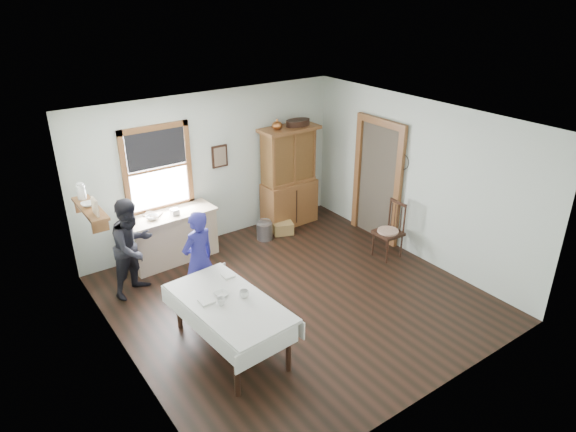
{
  "coord_description": "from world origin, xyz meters",
  "views": [
    {
      "loc": [
        -3.86,
        -5.25,
        4.4
      ],
      "look_at": [
        0.08,
        0.3,
        1.23
      ],
      "focal_mm": 32.0,
      "sensor_mm": 36.0,
      "label": 1
    }
  ],
  "objects": [
    {
      "name": "china_hutch",
      "position": [
        1.46,
        2.19,
        0.96
      ],
      "size": [
        1.14,
        0.55,
        1.93
      ],
      "primitive_type": "cube",
      "rotation": [
        0.0,
        0.0,
        0.01
      ],
      "color": "brown",
      "rests_on": "room"
    },
    {
      "name": "table_bowl",
      "position": [
        -1.37,
        -0.28,
        0.74
      ],
      "size": [
        0.22,
        0.22,
        0.05
      ],
      "primitive_type": "imported",
      "rotation": [
        0.0,
        0.0,
        0.15
      ],
      "color": "silver",
      "rests_on": "dining_table"
    },
    {
      "name": "table_cup_b",
      "position": [
        -1.47,
        -0.45,
        0.77
      ],
      "size": [
        0.11,
        0.11,
        0.1
      ],
      "primitive_type": "imported",
      "rotation": [
        0.0,
        0.0,
        -0.04
      ],
      "color": "silver",
      "rests_on": "dining_table"
    },
    {
      "name": "framed_picture",
      "position": [
        0.15,
        2.46,
        1.55
      ],
      "size": [
        0.3,
        0.04,
        0.4
      ],
      "primitive_type": "cube",
      "color": "black",
      "rests_on": "room"
    },
    {
      "name": "spindle_chair",
      "position": [
        2.06,
        0.12,
        0.5
      ],
      "size": [
        0.48,
        0.48,
        1.0
      ],
      "primitive_type": "cube",
      "rotation": [
        0.0,
        0.0,
        -0.04
      ],
      "color": "black",
      "rests_on": "room"
    },
    {
      "name": "room",
      "position": [
        0.0,
        0.0,
        1.35
      ],
      "size": [
        5.01,
        5.01,
        2.7
      ],
      "color": "black",
      "rests_on": "ground"
    },
    {
      "name": "counter_book",
      "position": [
        -1.31,
        2.2,
        0.87
      ],
      "size": [
        0.29,
        0.29,
        0.02
      ],
      "primitive_type": "imported",
      "rotation": [
        0.0,
        0.0,
        0.78
      ],
      "color": "#77644F",
      "rests_on": "work_counter"
    },
    {
      "name": "table_cup_a",
      "position": [
        -1.15,
        -0.47,
        0.77
      ],
      "size": [
        0.15,
        0.15,
        0.09
      ],
      "primitive_type": "imported",
      "rotation": [
        0.0,
        0.0,
        -0.3
      ],
      "color": "silver",
      "rests_on": "dining_table"
    },
    {
      "name": "pail",
      "position": [
        0.69,
        1.9,
        0.16
      ],
      "size": [
        0.38,
        0.38,
        0.31
      ],
      "primitive_type": "cube",
      "rotation": [
        0.0,
        0.0,
        -0.38
      ],
      "color": "gray",
      "rests_on": "room"
    },
    {
      "name": "window",
      "position": [
        -1.0,
        2.46,
        1.64
      ],
      "size": [
        1.18,
        0.07,
        1.48
      ],
      "color": "white",
      "rests_on": "room"
    },
    {
      "name": "wall_shelf",
      "position": [
        -2.37,
        1.54,
        1.57
      ],
      "size": [
        0.24,
        1.0,
        0.44
      ],
      "color": "brown",
      "rests_on": "room"
    },
    {
      "name": "work_counter",
      "position": [
        -0.99,
        2.15,
        0.43
      ],
      "size": [
        1.52,
        0.64,
        0.86
      ],
      "primitive_type": "cube",
      "rotation": [
        0.0,
        0.0,
        0.05
      ],
      "color": "tan",
      "rests_on": "room"
    },
    {
      "name": "rug_beater",
      "position": [
        2.45,
        0.3,
        1.72
      ],
      "size": [
        0.01,
        0.27,
        0.27
      ],
      "primitive_type": "torus",
      "rotation": [
        0.0,
        1.57,
        0.0
      ],
      "color": "black",
      "rests_on": "room"
    },
    {
      "name": "counter_bowl",
      "position": [
        -1.31,
        2.13,
        0.89
      ],
      "size": [
        0.22,
        0.22,
        0.06
      ],
      "primitive_type": "imported",
      "rotation": [
        0.0,
        0.0,
        0.06
      ],
      "color": "silver",
      "rests_on": "work_counter"
    },
    {
      "name": "figure_dark",
      "position": [
        -1.85,
        1.56,
        0.71
      ],
      "size": [
        0.85,
        0.78,
        1.42
      ],
      "primitive_type": "imported",
      "rotation": [
        0.0,
        0.0,
        0.43
      ],
      "color": "black",
      "rests_on": "room"
    },
    {
      "name": "dining_table",
      "position": [
        -1.35,
        -0.44,
        0.36
      ],
      "size": [
        1.09,
        1.87,
        0.72
      ],
      "primitive_type": "cube",
      "rotation": [
        0.0,
        0.0,
        0.08
      ],
      "color": "silver",
      "rests_on": "room"
    },
    {
      "name": "doorway",
      "position": [
        2.46,
        0.85,
        1.16
      ],
      "size": [
        0.09,
        1.14,
        2.22
      ],
      "color": "#463E32",
      "rests_on": "room"
    },
    {
      "name": "shelf_bowl",
      "position": [
        -2.37,
        1.55,
        1.6
      ],
      "size": [
        0.22,
        0.22,
        0.05
      ],
      "primitive_type": "imported",
      "color": "silver",
      "rests_on": "wall_shelf"
    },
    {
      "name": "wicker_basket",
      "position": [
        1.09,
        1.87,
        0.11
      ],
      "size": [
        0.44,
        0.37,
        0.22
      ],
      "primitive_type": "cube",
      "rotation": [
        0.0,
        0.0,
        -0.36
      ],
      "color": "olive",
      "rests_on": "room"
    },
    {
      "name": "woman_blue",
      "position": [
        -1.21,
        0.67,
        0.7
      ],
      "size": [
        0.58,
        0.45,
        1.39
      ],
      "primitive_type": "imported",
      "rotation": [
        0.0,
        0.0,
        3.4
      ],
      "color": "navy",
      "rests_on": "room"
    }
  ]
}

